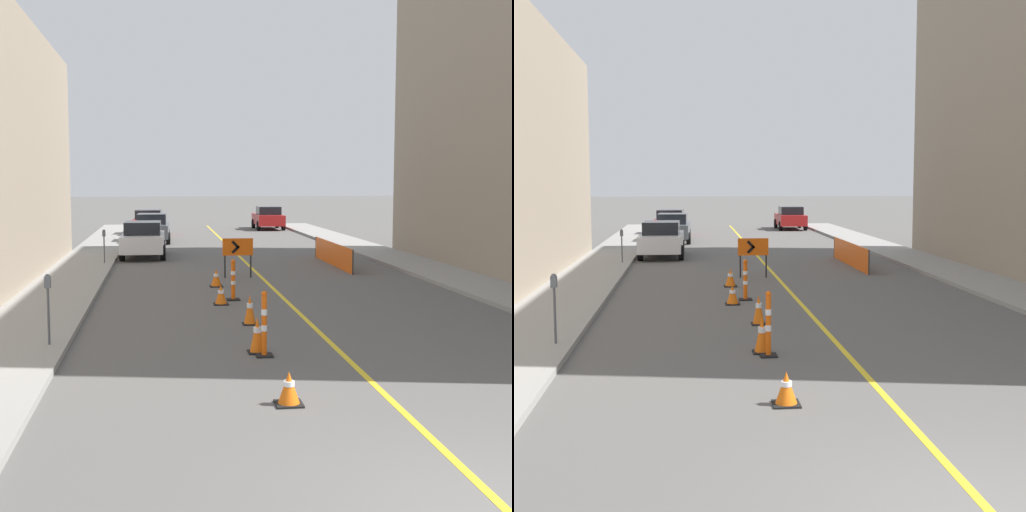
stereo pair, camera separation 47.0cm
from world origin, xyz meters
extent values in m
cube|color=gold|center=(0.00, 23.72, 0.00)|extent=(0.12, 47.45, 0.01)
cube|color=gray|center=(-6.46, 23.72, 0.07)|extent=(2.24, 47.45, 0.13)
cube|color=gray|center=(6.46, 23.72, 0.07)|extent=(2.24, 47.45, 0.13)
cube|color=black|center=(-1.60, 4.06, 0.01)|extent=(0.41, 0.41, 0.03)
cone|color=orange|center=(-1.60, 4.06, 0.27)|extent=(0.33, 0.33, 0.48)
cylinder|color=white|center=(-1.60, 4.06, 0.33)|extent=(0.17, 0.17, 0.08)
cube|color=black|center=(-1.63, 7.35, 0.01)|extent=(0.36, 0.36, 0.03)
cone|color=orange|center=(-1.63, 7.35, 0.38)|extent=(0.29, 0.29, 0.69)
cylinder|color=white|center=(-1.63, 7.35, 0.46)|extent=(0.15, 0.15, 0.11)
cube|color=black|center=(-1.43, 10.12, 0.01)|extent=(0.34, 0.34, 0.03)
cone|color=orange|center=(-1.43, 10.12, 0.37)|extent=(0.27, 0.27, 0.68)
cylinder|color=white|center=(-1.43, 10.12, 0.45)|extent=(0.14, 0.14, 0.11)
cube|color=black|center=(-1.87, 12.92, 0.01)|extent=(0.40, 0.40, 0.03)
cone|color=orange|center=(-1.87, 12.92, 0.29)|extent=(0.32, 0.32, 0.51)
cylinder|color=white|center=(-1.87, 12.92, 0.35)|extent=(0.17, 0.17, 0.08)
cube|color=black|center=(-1.74, 16.22, 0.01)|extent=(0.41, 0.41, 0.03)
cone|color=orange|center=(-1.74, 16.22, 0.30)|extent=(0.33, 0.33, 0.55)
cylinder|color=white|center=(-1.74, 16.22, 0.37)|extent=(0.17, 0.17, 0.09)
cube|color=black|center=(-1.53, 7.06, 0.02)|extent=(0.33, 0.33, 0.04)
cylinder|color=#EF560C|center=(-1.53, 7.06, 0.61)|extent=(0.10, 0.10, 1.15)
cylinder|color=white|center=(-1.53, 7.06, 0.55)|extent=(0.11, 0.11, 0.11)
cylinder|color=white|center=(-1.53, 7.06, 0.86)|extent=(0.11, 0.11, 0.11)
sphere|color=#EF560C|center=(-1.53, 7.06, 1.21)|extent=(0.11, 0.11, 0.11)
cube|color=black|center=(-1.46, 13.60, 0.02)|extent=(0.37, 0.37, 0.04)
cylinder|color=#EF560C|center=(-1.46, 13.60, 0.55)|extent=(0.12, 0.12, 1.02)
cylinder|color=white|center=(-1.46, 13.60, 0.50)|extent=(0.13, 0.13, 0.10)
cylinder|color=white|center=(-1.46, 13.60, 0.77)|extent=(0.13, 0.13, 0.10)
sphere|color=#EF560C|center=(-1.46, 13.60, 1.10)|extent=(0.13, 0.13, 0.13)
cube|color=#EF560C|center=(-0.83, 18.23, 1.08)|extent=(1.06, 0.06, 0.59)
cube|color=black|center=(-0.91, 18.19, 1.16)|extent=(0.29, 0.02, 0.29)
cube|color=black|center=(-0.91, 18.19, 1.00)|extent=(0.29, 0.02, 0.29)
cylinder|color=black|center=(-1.28, 18.23, 0.39)|extent=(0.06, 0.06, 0.78)
cylinder|color=black|center=(-0.38, 18.23, 0.39)|extent=(0.06, 0.06, 0.78)
cube|color=#EF560C|center=(3.34, 21.47, 0.46)|extent=(0.05, 6.04, 0.91)
cylinder|color=#262626|center=(3.35, 18.45, 0.46)|extent=(0.05, 0.05, 0.91)
cylinder|color=#262626|center=(3.33, 24.49, 0.46)|extent=(0.05, 0.05, 0.91)
cube|color=silver|center=(-4.24, 25.42, 0.68)|extent=(1.89, 4.34, 0.72)
cube|color=black|center=(-4.24, 25.20, 1.31)|extent=(1.57, 1.97, 0.55)
cylinder|color=black|center=(-5.09, 26.75, 0.32)|extent=(0.23, 0.64, 0.64)
cylinder|color=black|center=(-3.38, 26.75, 0.32)|extent=(0.23, 0.64, 0.64)
cylinder|color=black|center=(-5.09, 24.09, 0.32)|extent=(0.23, 0.64, 0.64)
cylinder|color=black|center=(-3.38, 24.09, 0.32)|extent=(0.23, 0.64, 0.64)
cube|color=#474C51|center=(-3.93, 33.01, 0.68)|extent=(1.94, 4.36, 0.72)
cube|color=black|center=(-3.93, 32.79, 1.31)|extent=(1.59, 1.98, 0.55)
cylinder|color=black|center=(-4.79, 34.34, 0.32)|extent=(0.24, 0.65, 0.64)
cylinder|color=black|center=(-3.08, 34.34, 0.32)|extent=(0.24, 0.65, 0.64)
cylinder|color=black|center=(-4.79, 31.68, 0.32)|extent=(0.24, 0.65, 0.64)
cylinder|color=black|center=(-3.08, 31.68, 0.32)|extent=(0.24, 0.65, 0.64)
cube|color=maroon|center=(-4.19, 38.31, 0.68)|extent=(2.03, 4.39, 0.72)
cube|color=black|center=(-4.19, 38.09, 1.31)|extent=(1.63, 2.01, 0.55)
cylinder|color=black|center=(-5.04, 39.64, 0.32)|extent=(0.25, 0.65, 0.64)
cylinder|color=black|center=(-3.33, 39.64, 0.32)|extent=(0.25, 0.65, 0.64)
cylinder|color=black|center=(-5.04, 36.97, 0.32)|extent=(0.25, 0.65, 0.64)
cylinder|color=black|center=(-3.33, 36.97, 0.32)|extent=(0.25, 0.65, 0.64)
cube|color=maroon|center=(3.98, 42.90, 0.68)|extent=(1.84, 4.32, 0.72)
cube|color=black|center=(3.98, 42.68, 1.31)|extent=(1.55, 1.95, 0.55)
cylinder|color=black|center=(3.12, 44.23, 0.32)|extent=(0.23, 0.64, 0.64)
cylinder|color=black|center=(4.83, 44.23, 0.32)|extent=(0.23, 0.64, 0.64)
cylinder|color=black|center=(3.12, 41.57, 0.32)|extent=(0.23, 0.64, 0.64)
cylinder|color=black|center=(4.83, 41.57, 0.32)|extent=(0.23, 0.64, 0.64)
cylinder|color=#4C4C51|center=(-5.69, 8.06, 0.70)|extent=(0.05, 0.05, 1.13)
cube|color=#565B60|center=(-5.69, 8.06, 1.37)|extent=(0.12, 0.10, 0.22)
sphere|color=#565B60|center=(-5.69, 8.06, 1.48)|extent=(0.11, 0.11, 0.11)
cylinder|color=#4C4C51|center=(-5.69, 22.33, 0.65)|extent=(0.05, 0.05, 1.05)
cube|color=#565B60|center=(-5.69, 22.33, 1.29)|extent=(0.12, 0.10, 0.22)
sphere|color=#565B60|center=(-5.69, 22.33, 1.40)|extent=(0.11, 0.11, 0.11)
camera|label=1|loc=(-3.47, -6.20, 3.35)|focal=50.00mm
camera|label=2|loc=(-3.01, -6.26, 3.35)|focal=50.00mm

